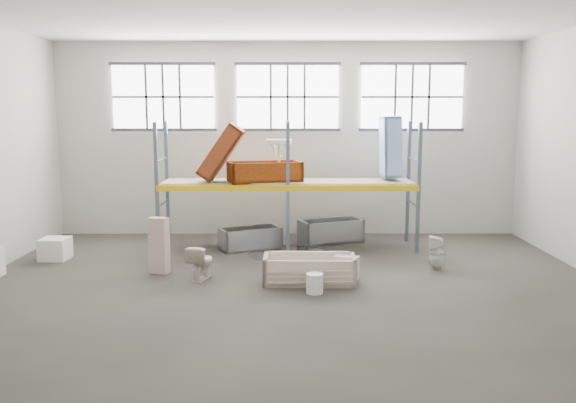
{
  "coord_description": "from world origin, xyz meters",
  "views": [
    {
      "loc": [
        -0.03,
        -10.68,
        3.25
      ],
      "look_at": [
        0.0,
        1.5,
        1.4
      ],
      "focal_mm": 37.35,
      "sensor_mm": 36.0,
      "label": 1
    }
  ],
  "objects_px": {
    "bathtub_beige": "(309,269)",
    "toilet_white": "(437,253)",
    "toilet_beige": "(201,262)",
    "steel_tub_right": "(331,231)",
    "rust_tub_flat": "(265,172)",
    "cistern_tall": "(159,245)",
    "bucket": "(315,283)",
    "blue_tub_upright": "(390,147)",
    "steel_tub_left": "(250,238)"
  },
  "relations": [
    {
      "from": "toilet_beige",
      "to": "rust_tub_flat",
      "type": "distance_m",
      "value": 3.33
    },
    {
      "from": "toilet_beige",
      "to": "bucket",
      "type": "height_order",
      "value": "toilet_beige"
    },
    {
      "from": "toilet_white",
      "to": "blue_tub_upright",
      "type": "xyz_separation_m",
      "value": [
        -0.62,
        2.32,
        2.04
      ]
    },
    {
      "from": "steel_tub_left",
      "to": "toilet_beige",
      "type": "bearing_deg",
      "value": -107.54
    },
    {
      "from": "toilet_white",
      "to": "toilet_beige",
      "type": "bearing_deg",
      "value": -71.94
    },
    {
      "from": "rust_tub_flat",
      "to": "blue_tub_upright",
      "type": "height_order",
      "value": "blue_tub_upright"
    },
    {
      "from": "bathtub_beige",
      "to": "toilet_beige",
      "type": "relative_size",
      "value": 2.62
    },
    {
      "from": "bathtub_beige",
      "to": "steel_tub_right",
      "type": "relative_size",
      "value": 1.14
    },
    {
      "from": "toilet_white",
      "to": "steel_tub_right",
      "type": "xyz_separation_m",
      "value": [
        -2.01,
        2.61,
        -0.07
      ]
    },
    {
      "from": "toilet_beige",
      "to": "steel_tub_left",
      "type": "relative_size",
      "value": 0.48
    },
    {
      "from": "bathtub_beige",
      "to": "steel_tub_left",
      "type": "distance_m",
      "value": 3.08
    },
    {
      "from": "toilet_beige",
      "to": "cistern_tall",
      "type": "bearing_deg",
      "value": -7.27
    },
    {
      "from": "bathtub_beige",
      "to": "rust_tub_flat",
      "type": "xyz_separation_m",
      "value": [
        -0.96,
        3.02,
        1.56
      ]
    },
    {
      "from": "bathtub_beige",
      "to": "toilet_beige",
      "type": "xyz_separation_m",
      "value": [
        -2.1,
        0.26,
        0.08
      ]
    },
    {
      "from": "steel_tub_left",
      "to": "rust_tub_flat",
      "type": "xyz_separation_m",
      "value": [
        0.35,
        0.22,
        1.56
      ]
    },
    {
      "from": "toilet_white",
      "to": "steel_tub_left",
      "type": "height_order",
      "value": "toilet_white"
    },
    {
      "from": "cistern_tall",
      "to": "steel_tub_right",
      "type": "relative_size",
      "value": 0.74
    },
    {
      "from": "steel_tub_left",
      "to": "steel_tub_right",
      "type": "xyz_separation_m",
      "value": [
        1.97,
        0.76,
        0.02
      ]
    },
    {
      "from": "bathtub_beige",
      "to": "steel_tub_right",
      "type": "bearing_deg",
      "value": 80.65
    },
    {
      "from": "toilet_white",
      "to": "bathtub_beige",
      "type": "bearing_deg",
      "value": -60.65
    },
    {
      "from": "bathtub_beige",
      "to": "bucket",
      "type": "distance_m",
      "value": 0.71
    },
    {
      "from": "toilet_beige",
      "to": "steel_tub_right",
      "type": "distance_m",
      "value": 4.3
    },
    {
      "from": "toilet_beige",
      "to": "rust_tub_flat",
      "type": "relative_size",
      "value": 0.39
    },
    {
      "from": "toilet_white",
      "to": "bucket",
      "type": "height_order",
      "value": "toilet_white"
    },
    {
      "from": "bathtub_beige",
      "to": "bucket",
      "type": "xyz_separation_m",
      "value": [
        0.07,
        -0.7,
        -0.08
      ]
    },
    {
      "from": "bucket",
      "to": "toilet_white",
      "type": "bearing_deg",
      "value": 32.21
    },
    {
      "from": "bathtub_beige",
      "to": "toilet_white",
      "type": "relative_size",
      "value": 2.48
    },
    {
      "from": "rust_tub_flat",
      "to": "blue_tub_upright",
      "type": "bearing_deg",
      "value": 4.76
    },
    {
      "from": "steel_tub_right",
      "to": "rust_tub_flat",
      "type": "distance_m",
      "value": 2.3
    },
    {
      "from": "toilet_white",
      "to": "bucket",
      "type": "distance_m",
      "value": 3.08
    },
    {
      "from": "steel_tub_left",
      "to": "blue_tub_upright",
      "type": "distance_m",
      "value": 4.01
    },
    {
      "from": "toilet_beige",
      "to": "rust_tub_flat",
      "type": "xyz_separation_m",
      "value": [
        1.15,
        2.76,
        1.49
      ]
    },
    {
      "from": "toilet_beige",
      "to": "toilet_white",
      "type": "xyz_separation_m",
      "value": [
        4.78,
        0.68,
        0.02
      ]
    },
    {
      "from": "toilet_beige",
      "to": "steel_tub_left",
      "type": "distance_m",
      "value": 2.66
    },
    {
      "from": "steel_tub_left",
      "to": "rust_tub_flat",
      "type": "relative_size",
      "value": 0.82
    },
    {
      "from": "cistern_tall",
      "to": "bucket",
      "type": "xyz_separation_m",
      "value": [
        3.07,
        -1.38,
        -0.39
      ]
    },
    {
      "from": "rust_tub_flat",
      "to": "blue_tub_upright",
      "type": "relative_size",
      "value": 1.18
    },
    {
      "from": "toilet_white",
      "to": "steel_tub_right",
      "type": "distance_m",
      "value": 3.3
    },
    {
      "from": "toilet_white",
      "to": "blue_tub_upright",
      "type": "relative_size",
      "value": 0.49
    },
    {
      "from": "bathtub_beige",
      "to": "steel_tub_left",
      "type": "bearing_deg",
      "value": 116.27
    },
    {
      "from": "blue_tub_upright",
      "to": "bucket",
      "type": "relative_size",
      "value": 4.02
    },
    {
      "from": "steel_tub_right",
      "to": "bucket",
      "type": "bearing_deg",
      "value": -97.99
    },
    {
      "from": "toilet_white",
      "to": "steel_tub_left",
      "type": "xyz_separation_m",
      "value": [
        -3.98,
        1.85,
        -0.09
      ]
    },
    {
      "from": "steel_tub_left",
      "to": "bucket",
      "type": "relative_size",
      "value": 3.89
    },
    {
      "from": "steel_tub_right",
      "to": "toilet_white",
      "type": "bearing_deg",
      "value": -52.47
    },
    {
      "from": "cistern_tall",
      "to": "toilet_white",
      "type": "distance_m",
      "value": 5.69
    },
    {
      "from": "bathtub_beige",
      "to": "steel_tub_right",
      "type": "distance_m",
      "value": 3.62
    },
    {
      "from": "cistern_tall",
      "to": "bathtub_beige",
      "type": "bearing_deg",
      "value": 3.11
    },
    {
      "from": "steel_tub_left",
      "to": "blue_tub_upright",
      "type": "bearing_deg",
      "value": 8.0
    },
    {
      "from": "toilet_white",
      "to": "rust_tub_flat",
      "type": "height_order",
      "value": "rust_tub_flat"
    }
  ]
}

